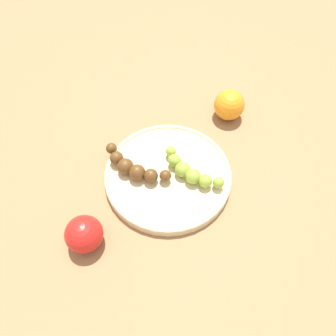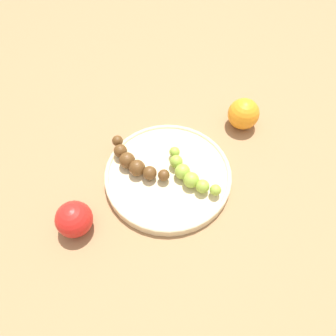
{
  "view_description": "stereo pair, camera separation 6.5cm",
  "coord_description": "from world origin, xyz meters",
  "px_view_note": "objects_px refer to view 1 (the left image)",
  "views": [
    {
      "loc": [
        0.2,
        -0.3,
        0.58
      ],
      "look_at": [
        0.0,
        0.0,
        0.04
      ],
      "focal_mm": 32.66,
      "sensor_mm": 36.0,
      "label": 1
    },
    {
      "loc": [
        0.25,
        -0.26,
        0.58
      ],
      "look_at": [
        0.0,
        0.0,
        0.04
      ],
      "focal_mm": 32.66,
      "sensor_mm": 36.0,
      "label": 2
    }
  ],
  "objects_px": {
    "apple_red": "(84,234)",
    "orange_fruit": "(229,105)",
    "fruit_bowl": "(168,175)",
    "banana_overripe": "(133,167)",
    "banana_green": "(190,171)"
  },
  "relations": [
    {
      "from": "banana_overripe",
      "to": "apple_red",
      "type": "relative_size",
      "value": 2.3
    },
    {
      "from": "fruit_bowl",
      "to": "apple_red",
      "type": "xyz_separation_m",
      "value": [
        -0.05,
        -0.21,
        0.02
      ]
    },
    {
      "from": "fruit_bowl",
      "to": "orange_fruit",
      "type": "height_order",
      "value": "orange_fruit"
    },
    {
      "from": "fruit_bowl",
      "to": "apple_red",
      "type": "distance_m",
      "value": 0.22
    },
    {
      "from": "apple_red",
      "to": "orange_fruit",
      "type": "bearing_deg",
      "value": 81.16
    },
    {
      "from": "apple_red",
      "to": "orange_fruit",
      "type": "relative_size",
      "value": 0.95
    },
    {
      "from": "fruit_bowl",
      "to": "banana_green",
      "type": "relative_size",
      "value": 1.85
    },
    {
      "from": "apple_red",
      "to": "banana_green",
      "type": "bearing_deg",
      "value": 68.61
    },
    {
      "from": "banana_overripe",
      "to": "apple_red",
      "type": "bearing_deg",
      "value": 2.21
    },
    {
      "from": "banana_green",
      "to": "banana_overripe",
      "type": "bearing_deg",
      "value": -54.84
    },
    {
      "from": "fruit_bowl",
      "to": "banana_overripe",
      "type": "bearing_deg",
      "value": -148.27
    },
    {
      "from": "banana_green",
      "to": "apple_red",
      "type": "relative_size",
      "value": 2.09
    },
    {
      "from": "apple_red",
      "to": "orange_fruit",
      "type": "distance_m",
      "value": 0.46
    },
    {
      "from": "apple_red",
      "to": "fruit_bowl",
      "type": "bearing_deg",
      "value": 77.0
    },
    {
      "from": "banana_overripe",
      "to": "orange_fruit",
      "type": "bearing_deg",
      "value": 160.2
    }
  ]
}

